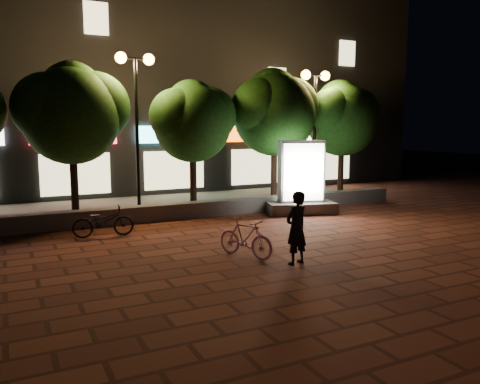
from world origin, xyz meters
TOP-DOWN VIEW (x-y plane):
  - ground at (0.00, 0.00)m, footprint 80.00×80.00m
  - retaining_wall at (0.00, 4.00)m, footprint 16.00×0.45m
  - sidewalk at (0.00, 6.50)m, footprint 16.00×5.00m
  - building_block at (-0.01, 12.99)m, footprint 28.00×8.12m
  - tree_left at (-3.45, 5.46)m, footprint 3.60×3.00m
  - tree_mid at (0.55, 5.46)m, footprint 3.24×2.70m
  - tree_right at (3.86, 5.46)m, footprint 3.72×3.10m
  - tree_far_right at (7.05, 5.46)m, footprint 3.48×2.90m
  - street_lamp_left at (-1.50, 5.20)m, footprint 1.26×0.36m
  - street_lamp_right at (5.50, 5.20)m, footprint 1.26×0.36m
  - ad_kiosk at (3.52, 3.11)m, footprint 2.51×1.73m
  - scooter_pink at (-0.68, -0.96)m, footprint 1.01×1.51m
  - rider at (0.05, -1.93)m, footprint 0.66×0.53m
  - scooter_parked at (-3.17, 2.50)m, footprint 1.65×0.73m

SIDE VIEW (x-z plane):
  - ground at x=0.00m, z-range 0.00..0.00m
  - sidewalk at x=0.00m, z-range 0.00..0.08m
  - retaining_wall at x=0.00m, z-range 0.00..0.50m
  - scooter_parked at x=-3.17m, z-range 0.00..0.84m
  - scooter_pink at x=-0.68m, z-range 0.00..0.89m
  - rider at x=0.05m, z-range 0.00..1.58m
  - ad_kiosk at x=3.52m, z-range -0.24..2.23m
  - tree_mid at x=0.55m, z-range 0.97..5.47m
  - tree_far_right at x=7.05m, z-range 0.99..5.75m
  - tree_left at x=-3.45m, z-range 1.00..5.89m
  - tree_right at x=3.86m, z-range 1.03..6.10m
  - street_lamp_right at x=5.50m, z-range 1.40..6.38m
  - street_lamp_left at x=-1.50m, z-range 1.44..6.62m
  - building_block at x=-0.01m, z-range -0.65..10.65m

